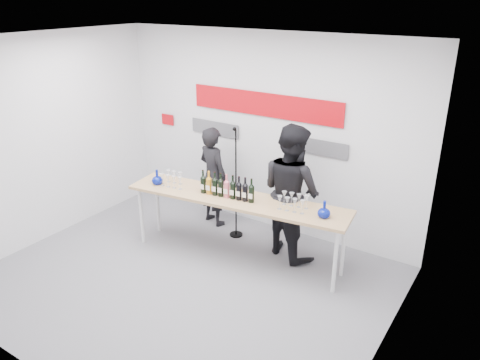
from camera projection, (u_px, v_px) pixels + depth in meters
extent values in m
plane|color=slate|center=(184.00, 281.00, 6.07)|extent=(5.00, 5.00, 0.00)
cube|color=silver|center=(264.00, 133.00, 7.05)|extent=(5.00, 0.04, 3.00)
cube|color=#BA0710|center=(264.00, 104.00, 6.86)|extent=(2.50, 0.02, 0.35)
cube|color=#59595E|center=(215.00, 128.00, 7.51)|extent=(0.90, 0.02, 0.22)
cube|color=#59595E|center=(318.00, 147.00, 6.59)|extent=(0.90, 0.02, 0.22)
cube|color=#BA0710|center=(168.00, 120.00, 8.01)|extent=(0.25, 0.02, 0.18)
cube|color=tan|center=(236.00, 199.00, 6.26)|extent=(3.15, 1.02, 0.04)
cylinder|color=silver|center=(141.00, 215.00, 6.84)|extent=(0.05, 0.05, 0.89)
cylinder|color=silver|center=(335.00, 261.00, 5.68)|extent=(0.05, 0.05, 0.89)
cylinder|color=silver|center=(158.00, 205.00, 7.19)|extent=(0.05, 0.05, 0.89)
cylinder|color=silver|center=(344.00, 246.00, 6.03)|extent=(0.05, 0.05, 0.89)
imported|color=black|center=(213.00, 176.00, 7.33)|extent=(0.66, 0.52, 1.59)
imported|color=black|center=(291.00, 191.00, 6.40)|extent=(1.13, 1.02, 1.90)
cylinder|color=black|center=(236.00, 234.00, 7.21)|extent=(0.20, 0.20, 0.02)
cylinder|color=black|center=(236.00, 185.00, 6.90)|extent=(0.02, 0.02, 1.68)
sphere|color=black|center=(234.00, 129.00, 6.55)|extent=(0.06, 0.06, 0.06)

